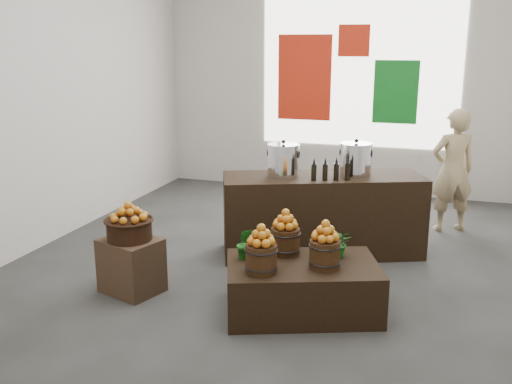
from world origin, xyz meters
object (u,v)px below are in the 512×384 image
(wicker_basket, at_px, (129,230))
(shopper, at_px, (453,171))
(crate, at_px, (131,266))
(display_table, at_px, (302,287))
(counter, at_px, (322,215))
(stock_pot_left, at_px, (283,161))
(stock_pot_center, at_px, (356,160))

(wicker_basket, relative_size, shopper, 0.27)
(crate, relative_size, display_table, 0.40)
(counter, bearing_deg, shopper, 21.36)
(display_table, distance_m, counter, 1.61)
(wicker_basket, bearing_deg, shopper, 44.92)
(display_table, bearing_deg, crate, 162.25)
(crate, height_order, shopper, shopper)
(wicker_basket, height_order, display_table, wicker_basket)
(stock_pot_left, height_order, stock_pot_center, same)
(display_table, bearing_deg, stock_pot_left, 91.72)
(stock_pot_left, bearing_deg, crate, -128.04)
(stock_pot_center, relative_size, shopper, 0.22)
(counter, height_order, stock_pot_center, stock_pot_center)
(stock_pot_left, bearing_deg, display_table, -67.70)
(crate, xyz_separation_m, display_table, (1.75, 0.09, -0.04))
(crate, height_order, display_table, crate)
(counter, relative_size, shopper, 1.42)
(display_table, height_order, counter, counter)
(crate, bearing_deg, shopper, 44.92)
(display_table, xyz_separation_m, counter, (-0.14, 1.59, 0.24))
(stock_pot_center, bearing_deg, display_table, -96.83)
(wicker_basket, xyz_separation_m, counter, (1.61, 1.68, -0.18))
(counter, relative_size, stock_pot_left, 6.47)
(display_table, bearing_deg, shopper, 45.51)
(shopper, bearing_deg, stock_pot_center, 22.40)
(stock_pot_left, relative_size, shopper, 0.22)
(wicker_basket, relative_size, counter, 0.19)
(counter, bearing_deg, stock_pot_center, -0.00)
(display_table, bearing_deg, counter, 74.32)
(crate, distance_m, stock_pot_left, 2.09)
(wicker_basket, xyz_separation_m, display_table, (1.75, 0.09, -0.42))
(crate, relative_size, counter, 0.24)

